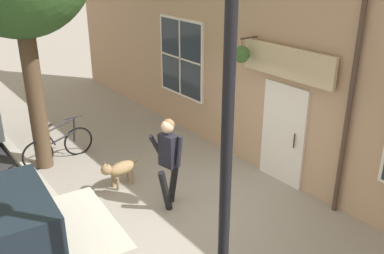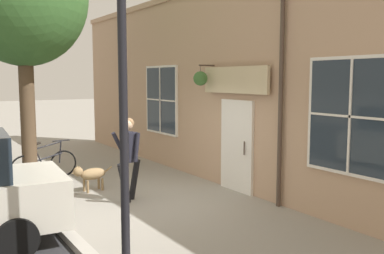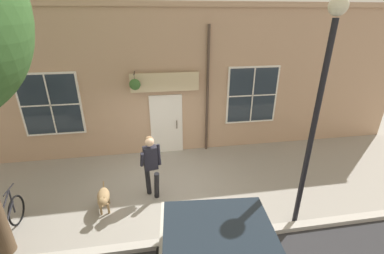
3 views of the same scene
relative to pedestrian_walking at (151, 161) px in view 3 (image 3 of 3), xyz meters
The scene contains 6 objects.
ground_plane 1.13m from the pedestrian_walking, 138.95° to the left, with size 90.00×90.00×0.00m, color gray.
storefront_facade 2.96m from the pedestrian_walking, behind, with size 0.95×18.00×4.90m.
pedestrian_walking is the anchor object (origin of this frame).
dog_on_leash 1.43m from the pedestrian_walking, 70.47° to the right, with size 1.02×0.37×0.64m.
leaning_bicycle 3.29m from the pedestrian_walking, 72.18° to the right, with size 1.73×0.23×1.00m.
street_lamp 4.17m from the pedestrian_walking, 64.76° to the left, with size 0.32×0.32×4.80m.
Camera 3 is at (6.05, -0.10, 4.48)m, focal length 24.00 mm.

